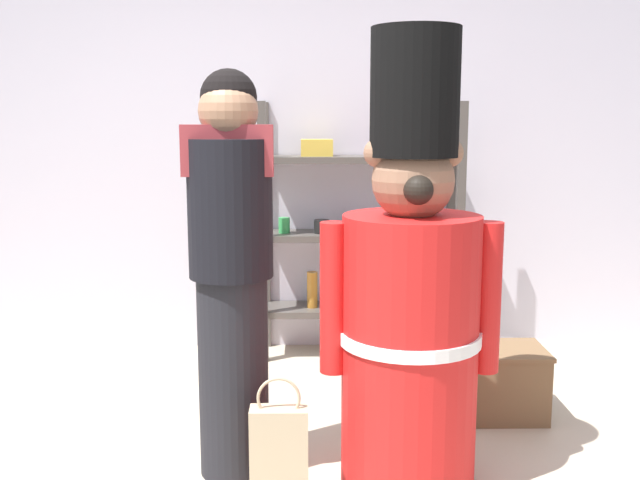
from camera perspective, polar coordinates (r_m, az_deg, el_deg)
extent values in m
cube|color=silver|center=(4.68, -2.78, 7.34)|extent=(6.40, 0.12, 2.60)
cube|color=#4C4742|center=(4.36, -4.51, 0.43)|extent=(0.05, 0.05, 1.58)
cube|color=#4C4742|center=(4.45, 10.91, 0.45)|extent=(0.05, 0.05, 1.58)
cube|color=#4C4742|center=(4.66, -4.27, 1.01)|extent=(0.05, 0.05, 1.58)
cube|color=#4C4742|center=(4.74, 10.19, 1.02)|extent=(0.05, 0.05, 1.58)
cube|color=#4C4742|center=(4.62, 3.09, -5.46)|extent=(1.18, 0.30, 0.04)
cube|color=#4C4742|center=(4.52, 3.14, 0.35)|extent=(1.18, 0.30, 0.04)
cube|color=#4C4742|center=(4.47, 3.19, 6.35)|extent=(1.18, 0.30, 0.04)
cylinder|color=green|center=(4.49, -2.89, 1.17)|extent=(0.07, 0.07, 0.10)
cylinder|color=black|center=(4.47, 0.14, 1.07)|extent=(0.10, 0.10, 0.08)
cylinder|color=pink|center=(4.52, 3.14, 1.22)|extent=(0.10, 0.10, 0.10)
cylinder|color=white|center=(4.56, 6.10, 1.33)|extent=(0.09, 0.09, 0.11)
cylinder|color=navy|center=(4.60, 9.02, 1.25)|extent=(0.08, 0.08, 0.09)
cylinder|color=#B27226|center=(4.56, -0.61, -3.92)|extent=(0.07, 0.07, 0.23)
cylinder|color=#596B33|center=(4.60, 6.81, -4.13)|extent=(0.07, 0.07, 0.19)
cube|color=gold|center=(4.45, -0.25, 7.27)|extent=(0.19, 0.15, 0.10)
cube|color=#B21E2D|center=(4.49, 6.63, 7.65)|extent=(0.13, 0.10, 0.17)
cylinder|color=red|center=(2.97, 7.04, -8.67)|extent=(0.55, 0.55, 1.11)
cylinder|color=white|center=(2.95, 7.06, -7.47)|extent=(0.57, 0.57, 0.05)
sphere|color=#91684E|center=(2.83, 7.32, 4.70)|extent=(0.32, 0.32, 0.32)
sphere|color=#91684E|center=(2.81, 4.58, 6.84)|extent=(0.11, 0.11, 0.11)
sphere|color=#91684E|center=(2.85, 10.11, 6.76)|extent=(0.11, 0.11, 0.11)
cylinder|color=black|center=(2.83, 7.46, 11.39)|extent=(0.34, 0.34, 0.48)
cylinder|color=red|center=(2.88, 1.07, -4.59)|extent=(0.11, 0.11, 0.61)
cylinder|color=red|center=(2.97, 13.01, -4.43)|extent=(0.11, 0.11, 0.61)
sphere|color=black|center=(2.69, 7.74, 3.92)|extent=(0.11, 0.11, 0.11)
cylinder|color=black|center=(3.09, -6.80, -10.51)|extent=(0.29, 0.29, 0.84)
cylinder|color=black|center=(2.92, -7.07, 2.47)|extent=(0.34, 0.34, 0.55)
sphere|color=#A37556|center=(2.90, -7.23, 10.02)|extent=(0.24, 0.24, 0.24)
cube|color=#993338|center=(2.84, -7.32, 6.97)|extent=(0.36, 0.04, 0.20)
sphere|color=black|center=(2.93, -7.20, 11.06)|extent=(0.23, 0.23, 0.23)
cube|color=#C1AD89|center=(2.94, -3.23, -16.48)|extent=(0.23, 0.10, 0.38)
torus|color=#C1AD89|center=(2.84, -3.27, -12.32)|extent=(0.17, 0.01, 0.17)
cube|color=brown|center=(3.82, 14.08, -10.89)|extent=(0.40, 0.34, 0.33)
cube|color=brown|center=(3.76, 14.19, -8.39)|extent=(0.42, 0.35, 0.02)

